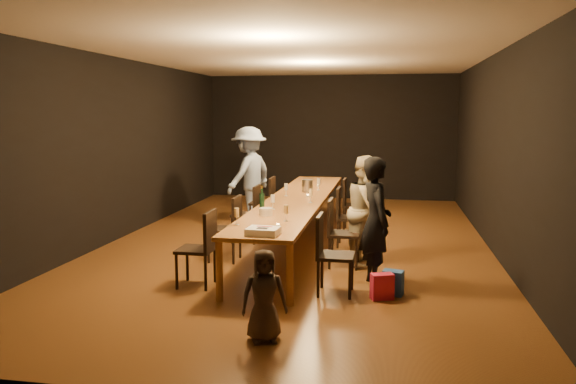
% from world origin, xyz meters
% --- Properties ---
extents(ground, '(10.00, 10.00, 0.00)m').
position_xyz_m(ground, '(0.00, 0.00, 0.00)').
color(ground, '#492412').
rests_on(ground, ground).
extents(room_shell, '(6.04, 10.04, 3.02)m').
position_xyz_m(room_shell, '(0.00, 0.00, 2.08)').
color(room_shell, black).
rests_on(room_shell, ground).
extents(table, '(0.90, 6.00, 0.75)m').
position_xyz_m(table, '(0.00, 0.00, 0.70)').
color(table, '#9C582D').
rests_on(table, ground).
extents(chair_right_0, '(0.42, 0.42, 0.93)m').
position_xyz_m(chair_right_0, '(0.85, -2.40, 0.47)').
color(chair_right_0, black).
rests_on(chair_right_0, ground).
extents(chair_right_1, '(0.42, 0.42, 0.93)m').
position_xyz_m(chair_right_1, '(0.85, -1.20, 0.47)').
color(chair_right_1, black).
rests_on(chair_right_1, ground).
extents(chair_right_2, '(0.42, 0.42, 0.93)m').
position_xyz_m(chair_right_2, '(0.85, 0.00, 0.47)').
color(chair_right_2, black).
rests_on(chair_right_2, ground).
extents(chair_right_3, '(0.42, 0.42, 0.93)m').
position_xyz_m(chair_right_3, '(0.85, 1.20, 0.47)').
color(chair_right_3, black).
rests_on(chair_right_3, ground).
extents(chair_left_0, '(0.42, 0.42, 0.93)m').
position_xyz_m(chair_left_0, '(-0.85, -2.40, 0.47)').
color(chair_left_0, black).
rests_on(chair_left_0, ground).
extents(chair_left_1, '(0.42, 0.42, 0.93)m').
position_xyz_m(chair_left_1, '(-0.85, -1.20, 0.47)').
color(chair_left_1, black).
rests_on(chair_left_1, ground).
extents(chair_left_2, '(0.42, 0.42, 0.93)m').
position_xyz_m(chair_left_2, '(-0.85, 0.00, 0.47)').
color(chair_left_2, black).
rests_on(chair_left_2, ground).
extents(chair_left_3, '(0.42, 0.42, 0.93)m').
position_xyz_m(chair_left_3, '(-0.85, 1.20, 0.47)').
color(chair_left_3, black).
rests_on(chair_left_3, ground).
extents(woman_birthday, '(0.54, 0.66, 1.58)m').
position_xyz_m(woman_birthday, '(1.29, -1.96, 0.79)').
color(woman_birthday, black).
rests_on(woman_birthday, ground).
extents(woman_tan, '(0.68, 0.81, 1.52)m').
position_xyz_m(woman_tan, '(1.15, -0.99, 0.76)').
color(woman_tan, beige).
rests_on(woman_tan, ground).
extents(man_blue, '(1.08, 1.35, 1.83)m').
position_xyz_m(man_blue, '(-1.25, 1.83, 0.91)').
color(man_blue, '#829BCA').
rests_on(man_blue, ground).
extents(child, '(0.49, 0.40, 0.86)m').
position_xyz_m(child, '(0.33, -3.88, 0.43)').
color(child, '#3F3023').
rests_on(child, ground).
extents(gift_bag_red, '(0.28, 0.21, 0.30)m').
position_xyz_m(gift_bag_red, '(1.39, -2.51, 0.15)').
color(gift_bag_red, '#D01F45').
rests_on(gift_bag_red, ground).
extents(gift_bag_blue, '(0.26, 0.20, 0.29)m').
position_xyz_m(gift_bag_blue, '(1.51, -2.33, 0.14)').
color(gift_bag_blue, '#2855AD').
rests_on(gift_bag_blue, ground).
extents(birthday_cake, '(0.37, 0.30, 0.08)m').
position_xyz_m(birthday_cake, '(0.07, -2.76, 0.79)').
color(birthday_cake, white).
rests_on(birthday_cake, table).
extents(plate_stack, '(0.23, 0.23, 0.10)m').
position_xyz_m(plate_stack, '(-0.16, -1.61, 0.80)').
color(plate_stack, white).
rests_on(plate_stack, table).
extents(champagne_bottle, '(0.08, 0.08, 0.31)m').
position_xyz_m(champagne_bottle, '(-0.35, -0.98, 0.90)').
color(champagne_bottle, black).
rests_on(champagne_bottle, table).
extents(ice_bucket, '(0.24, 0.24, 0.21)m').
position_xyz_m(ice_bucket, '(0.05, 0.74, 0.85)').
color(ice_bucket, silver).
rests_on(ice_bucket, table).
extents(wineglass_0, '(0.06, 0.06, 0.21)m').
position_xyz_m(wineglass_0, '(-0.36, -2.28, 0.85)').
color(wineglass_0, beige).
rests_on(wineglass_0, table).
extents(wineglass_1, '(0.06, 0.06, 0.21)m').
position_xyz_m(wineglass_1, '(0.18, -1.95, 0.85)').
color(wineglass_1, beige).
rests_on(wineglass_1, table).
extents(wineglass_2, '(0.06, 0.06, 0.21)m').
position_xyz_m(wineglass_2, '(-0.16, -1.11, 0.85)').
color(wineglass_2, silver).
rests_on(wineglass_2, table).
extents(wineglass_3, '(0.06, 0.06, 0.21)m').
position_xyz_m(wineglass_3, '(0.28, -0.45, 0.85)').
color(wineglass_3, beige).
rests_on(wineglass_3, table).
extents(wineglass_4, '(0.06, 0.06, 0.21)m').
position_xyz_m(wineglass_4, '(-0.21, 0.16, 0.85)').
color(wineglass_4, silver).
rests_on(wineglass_4, table).
extents(wineglass_5, '(0.06, 0.06, 0.21)m').
position_xyz_m(wineglass_5, '(0.22, 0.96, 0.85)').
color(wineglass_5, silver).
rests_on(wineglass_5, table).
extents(tealight_near, '(0.05, 0.05, 0.03)m').
position_xyz_m(tealight_near, '(0.15, -2.31, 0.77)').
color(tealight_near, '#B2B7B2').
rests_on(tealight_near, table).
extents(tealight_mid, '(0.05, 0.05, 0.03)m').
position_xyz_m(tealight_mid, '(0.15, 0.14, 0.77)').
color(tealight_mid, '#B2B7B2').
rests_on(tealight_mid, table).
extents(tealight_far, '(0.05, 0.05, 0.03)m').
position_xyz_m(tealight_far, '(0.15, 1.44, 0.77)').
color(tealight_far, '#B2B7B2').
rests_on(tealight_far, table).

